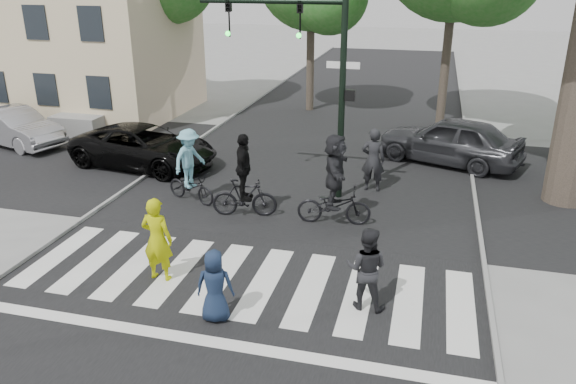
# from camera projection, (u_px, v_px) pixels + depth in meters

# --- Properties ---
(ground) EXTENTS (120.00, 120.00, 0.00)m
(ground) POSITION_uv_depth(u_px,v_px,m) (226.00, 305.00, 11.09)
(ground) COLOR gray
(ground) RESTS_ON ground
(road_stem) EXTENTS (10.00, 70.00, 0.01)m
(road_stem) POSITION_uv_depth(u_px,v_px,m) (289.00, 208.00, 15.59)
(road_stem) COLOR black
(road_stem) RESTS_ON ground
(road_cross) EXTENTS (70.00, 10.00, 0.01)m
(road_cross) POSITION_uv_depth(u_px,v_px,m) (311.00, 173.00, 18.29)
(road_cross) COLOR black
(road_cross) RESTS_ON ground
(curb_left) EXTENTS (0.10, 70.00, 0.10)m
(curb_left) POSITION_uv_depth(u_px,v_px,m) (125.00, 190.00, 16.75)
(curb_left) COLOR gray
(curb_left) RESTS_ON ground
(curb_right) EXTENTS (0.10, 70.00, 0.10)m
(curb_right) POSITION_uv_depth(u_px,v_px,m) (479.00, 226.00, 14.40)
(curb_right) COLOR gray
(curb_right) RESTS_ON ground
(crosswalk) EXTENTS (10.00, 3.85, 0.01)m
(crosswalk) POSITION_uv_depth(u_px,v_px,m) (237.00, 287.00, 11.68)
(crosswalk) COLOR silver
(crosswalk) RESTS_ON ground
(traffic_signal) EXTENTS (4.45, 0.29, 6.00)m
(traffic_signal) POSITION_uv_depth(u_px,v_px,m) (312.00, 60.00, 15.16)
(traffic_signal) COLOR black
(traffic_signal) RESTS_ON ground
(house) EXTENTS (8.40, 8.10, 8.82)m
(house) POSITION_uv_depth(u_px,v_px,m) (89.00, 28.00, 24.96)
(house) COLOR beige
(house) RESTS_ON ground
(pedestrian_woman) EXTENTS (0.69, 0.47, 1.86)m
(pedestrian_woman) POSITION_uv_depth(u_px,v_px,m) (157.00, 239.00, 11.70)
(pedestrian_woman) COLOR #B2BC06
(pedestrian_woman) RESTS_ON ground
(pedestrian_child) EXTENTS (0.79, 0.60, 1.44)m
(pedestrian_child) POSITION_uv_depth(u_px,v_px,m) (215.00, 286.00, 10.37)
(pedestrian_child) COLOR #17253E
(pedestrian_child) RESTS_ON ground
(pedestrian_adult) EXTENTS (0.85, 0.68, 1.69)m
(pedestrian_adult) POSITION_uv_depth(u_px,v_px,m) (366.00, 269.00, 10.72)
(pedestrian_adult) COLOR black
(pedestrian_adult) RESTS_ON ground
(cyclist_left) EXTENTS (1.77, 1.24, 2.13)m
(cyclist_left) POSITION_uv_depth(u_px,v_px,m) (190.00, 171.00, 15.74)
(cyclist_left) COLOR black
(cyclist_left) RESTS_ON ground
(cyclist_mid) EXTENTS (1.80, 1.12, 2.27)m
(cyclist_mid) POSITION_uv_depth(u_px,v_px,m) (244.00, 183.00, 14.78)
(cyclist_mid) COLOR black
(cyclist_mid) RESTS_ON ground
(cyclist_right) EXTENTS (1.97, 1.83, 2.41)m
(cyclist_right) POSITION_uv_depth(u_px,v_px,m) (335.00, 185.00, 14.28)
(cyclist_right) COLOR black
(cyclist_right) RESTS_ON ground
(car_suv) EXTENTS (5.24, 2.99, 1.38)m
(car_suv) POSITION_uv_depth(u_px,v_px,m) (144.00, 147.00, 18.72)
(car_suv) COLOR black
(car_suv) RESTS_ON ground
(car_silver) EXTENTS (4.50, 2.69, 1.40)m
(car_silver) POSITION_uv_depth(u_px,v_px,m) (15.00, 127.00, 20.99)
(car_silver) COLOR #9F9FA3
(car_silver) RESTS_ON ground
(car_grey) EXTENTS (5.14, 3.45, 1.63)m
(car_grey) POSITION_uv_depth(u_px,v_px,m) (450.00, 140.00, 18.97)
(car_grey) COLOR #2C2C30
(car_grey) RESTS_ON ground
(bystander_dark) EXTENTS (0.70, 0.47, 1.92)m
(bystander_dark) POSITION_uv_depth(u_px,v_px,m) (373.00, 160.00, 16.53)
(bystander_dark) COLOR black
(bystander_dark) RESTS_ON ground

